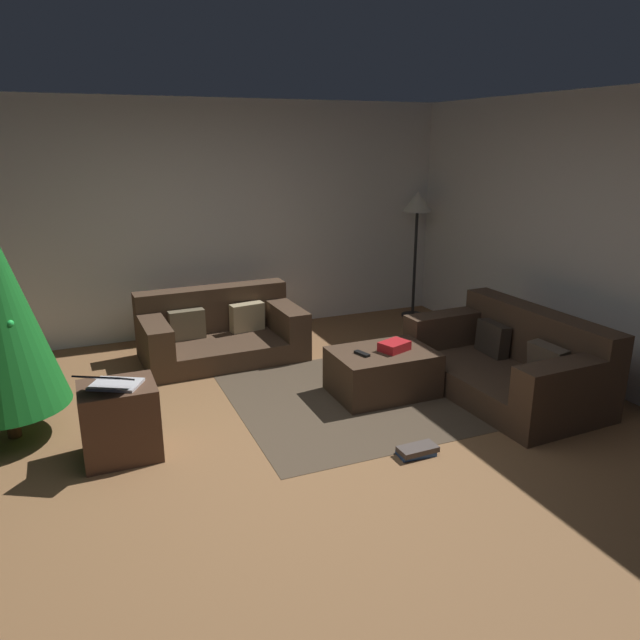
{
  "coord_description": "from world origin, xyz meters",
  "views": [
    {
      "loc": [
        -1.23,
        -3.61,
        2.19
      ],
      "look_at": [
        0.59,
        0.74,
        0.75
      ],
      "focal_mm": 33.63,
      "sensor_mm": 36.0,
      "label": 1
    }
  ],
  "objects_px": {
    "ottoman": "(382,372)",
    "side_table": "(120,421)",
    "couch_right": "(511,363)",
    "gift_box": "(394,346)",
    "corner_lamp": "(417,211)",
    "couch_left": "(219,331)",
    "book_stack": "(417,451)",
    "laptop": "(112,382)",
    "tv_remote": "(362,354)"
  },
  "relations": [
    {
      "from": "ottoman",
      "to": "book_stack",
      "type": "bearing_deg",
      "value": -105.27
    },
    {
      "from": "couch_right",
      "to": "tv_remote",
      "type": "relative_size",
      "value": 10.96
    },
    {
      "from": "ottoman",
      "to": "laptop",
      "type": "height_order",
      "value": "laptop"
    },
    {
      "from": "gift_box",
      "to": "tv_remote",
      "type": "bearing_deg",
      "value": 178.4
    },
    {
      "from": "ottoman",
      "to": "gift_box",
      "type": "bearing_deg",
      "value": -13.62
    },
    {
      "from": "couch_left",
      "to": "side_table",
      "type": "relative_size",
      "value": 3.01
    },
    {
      "from": "tv_remote",
      "to": "side_table",
      "type": "height_order",
      "value": "side_table"
    },
    {
      "from": "couch_right",
      "to": "side_table",
      "type": "height_order",
      "value": "couch_right"
    },
    {
      "from": "gift_box",
      "to": "book_stack",
      "type": "relative_size",
      "value": 0.87
    },
    {
      "from": "ottoman",
      "to": "side_table",
      "type": "relative_size",
      "value": 1.63
    },
    {
      "from": "gift_box",
      "to": "corner_lamp",
      "type": "xyz_separation_m",
      "value": [
        1.42,
        2.01,
        0.89
      ]
    },
    {
      "from": "couch_right",
      "to": "book_stack",
      "type": "bearing_deg",
      "value": 113.22
    },
    {
      "from": "book_stack",
      "to": "couch_right",
      "type": "bearing_deg",
      "value": 25.47
    },
    {
      "from": "corner_lamp",
      "to": "book_stack",
      "type": "bearing_deg",
      "value": -120.68
    },
    {
      "from": "couch_left",
      "to": "book_stack",
      "type": "bearing_deg",
      "value": 105.42
    },
    {
      "from": "side_table",
      "to": "laptop",
      "type": "relative_size",
      "value": 1.1
    },
    {
      "from": "ottoman",
      "to": "side_table",
      "type": "xyz_separation_m",
      "value": [
        -2.24,
        -0.25,
        0.07
      ]
    },
    {
      "from": "couch_left",
      "to": "tv_remote",
      "type": "height_order",
      "value": "couch_left"
    },
    {
      "from": "couch_right",
      "to": "side_table",
      "type": "relative_size",
      "value": 3.24
    },
    {
      "from": "tv_remote",
      "to": "laptop",
      "type": "distance_m",
      "value": 2.08
    },
    {
      "from": "tv_remote",
      "to": "couch_left",
      "type": "bearing_deg",
      "value": 103.97
    },
    {
      "from": "couch_left",
      "to": "corner_lamp",
      "type": "distance_m",
      "value": 2.86
    },
    {
      "from": "gift_box",
      "to": "book_stack",
      "type": "distance_m",
      "value": 1.19
    },
    {
      "from": "side_table",
      "to": "corner_lamp",
      "type": "height_order",
      "value": "corner_lamp"
    },
    {
      "from": "couch_right",
      "to": "laptop",
      "type": "relative_size",
      "value": 3.56
    },
    {
      "from": "couch_left",
      "to": "couch_right",
      "type": "xyz_separation_m",
      "value": [
        2.16,
        -1.95,
        0.02
      ]
    },
    {
      "from": "ottoman",
      "to": "gift_box",
      "type": "relative_size",
      "value": 3.52
    },
    {
      "from": "book_stack",
      "to": "side_table",
      "type": "bearing_deg",
      "value": 157.15
    },
    {
      "from": "gift_box",
      "to": "corner_lamp",
      "type": "bearing_deg",
      "value": 54.72
    },
    {
      "from": "side_table",
      "to": "laptop",
      "type": "distance_m",
      "value": 0.33
    },
    {
      "from": "couch_right",
      "to": "ottoman",
      "type": "height_order",
      "value": "couch_right"
    },
    {
      "from": "tv_remote",
      "to": "ottoman",
      "type": "bearing_deg",
      "value": -11.69
    },
    {
      "from": "tv_remote",
      "to": "corner_lamp",
      "type": "relative_size",
      "value": 0.1
    },
    {
      "from": "laptop",
      "to": "corner_lamp",
      "type": "height_order",
      "value": "corner_lamp"
    },
    {
      "from": "gift_box",
      "to": "side_table",
      "type": "height_order",
      "value": "side_table"
    },
    {
      "from": "couch_left",
      "to": "ottoman",
      "type": "height_order",
      "value": "couch_left"
    },
    {
      "from": "ottoman",
      "to": "laptop",
      "type": "xyz_separation_m",
      "value": [
        -2.27,
        -0.3,
        0.39
      ]
    },
    {
      "from": "couch_right",
      "to": "book_stack",
      "type": "height_order",
      "value": "couch_right"
    },
    {
      "from": "couch_right",
      "to": "gift_box",
      "type": "xyz_separation_m",
      "value": [
        -0.96,
        0.4,
        0.16
      ]
    },
    {
      "from": "side_table",
      "to": "ottoman",
      "type": "bearing_deg",
      "value": 6.32
    },
    {
      "from": "couch_right",
      "to": "ottoman",
      "type": "bearing_deg",
      "value": 66.07
    },
    {
      "from": "couch_right",
      "to": "laptop",
      "type": "height_order",
      "value": "couch_right"
    },
    {
      "from": "ottoman",
      "to": "side_table",
      "type": "bearing_deg",
      "value": -173.68
    },
    {
      "from": "couch_right",
      "to": "ottoman",
      "type": "xyz_separation_m",
      "value": [
        -1.06,
        0.42,
        -0.08
      ]
    },
    {
      "from": "couch_left",
      "to": "couch_right",
      "type": "distance_m",
      "value": 2.91
    },
    {
      "from": "book_stack",
      "to": "corner_lamp",
      "type": "relative_size",
      "value": 0.18
    },
    {
      "from": "ottoman",
      "to": "corner_lamp",
      "type": "xyz_separation_m",
      "value": [
        1.52,
        1.99,
        1.13
      ]
    },
    {
      "from": "side_table",
      "to": "laptop",
      "type": "bearing_deg",
      "value": -118.95
    },
    {
      "from": "couch_left",
      "to": "laptop",
      "type": "distance_m",
      "value": 2.2
    },
    {
      "from": "laptop",
      "to": "couch_right",
      "type": "bearing_deg",
      "value": -2.1
    }
  ]
}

